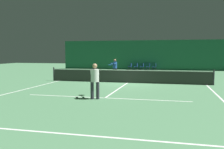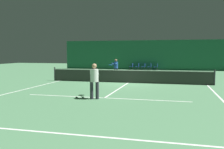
# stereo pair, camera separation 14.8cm
# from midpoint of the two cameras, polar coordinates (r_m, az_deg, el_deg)

# --- Properties ---
(ground_plane) EXTENTS (60.00, 60.00, 0.00)m
(ground_plane) POSITION_cam_midpoint_polar(r_m,az_deg,el_deg) (18.47, 3.38, -1.89)
(ground_plane) COLOR #4C7F56
(backdrop_curtain) EXTENTS (23.00, 0.12, 3.83)m
(backdrop_curtain) POSITION_cam_midpoint_polar(r_m,az_deg,el_deg) (32.85, 7.95, 4.43)
(backdrop_curtain) COLOR #1E5B3D
(backdrop_curtain) RESTS_ON ground
(court_line_baseline_far) EXTENTS (11.00, 0.10, 0.00)m
(court_line_baseline_far) POSITION_cam_midpoint_polar(r_m,az_deg,el_deg) (30.20, 7.39, 0.76)
(court_line_baseline_far) COLOR white
(court_line_baseline_far) RESTS_ON ground
(court_line_baseline_near) EXTENTS (11.00, 0.10, 0.00)m
(court_line_baseline_near) POSITION_cam_midpoint_polar(r_m,az_deg,el_deg) (7.30, -13.90, -12.80)
(court_line_baseline_near) COLOR white
(court_line_baseline_near) RESTS_ON ground
(court_line_service_far) EXTENTS (8.25, 0.10, 0.00)m
(court_line_service_far) POSITION_cam_midpoint_polar(r_m,az_deg,el_deg) (24.76, 6.01, -0.16)
(court_line_service_far) COLOR white
(court_line_service_far) RESTS_ON ground
(court_line_service_near) EXTENTS (8.25, 0.10, 0.00)m
(court_line_service_near) POSITION_cam_midpoint_polar(r_m,az_deg,el_deg) (12.29, -1.95, -5.37)
(court_line_service_near) COLOR white
(court_line_service_near) RESTS_ON ground
(court_line_sideline_left) EXTENTS (0.10, 23.80, 0.00)m
(court_line_sideline_left) POSITION_cam_midpoint_polar(r_m,az_deg,el_deg) (20.18, -12.18, -1.41)
(court_line_sideline_left) COLOR white
(court_line_sideline_left) RESTS_ON ground
(court_line_sideline_right) EXTENTS (0.10, 23.80, 0.00)m
(court_line_sideline_right) POSITION_cam_midpoint_polar(r_m,az_deg,el_deg) (18.32, 20.58, -2.26)
(court_line_sideline_right) COLOR white
(court_line_sideline_right) RESTS_ON ground
(court_line_centre) EXTENTS (0.10, 12.80, 0.00)m
(court_line_centre) POSITION_cam_midpoint_polar(r_m,az_deg,el_deg) (18.47, 3.38, -1.89)
(court_line_centre) COLOR white
(court_line_centre) RESTS_ON ground
(tennis_net) EXTENTS (12.00, 0.10, 1.07)m
(tennis_net) POSITION_cam_midpoint_polar(r_m,az_deg,el_deg) (18.42, 3.39, -0.32)
(tennis_net) COLOR #2D332D
(tennis_net) RESTS_ON ground
(player_near) EXTENTS (0.80, 1.41, 1.70)m
(player_near) POSITION_cam_midpoint_polar(r_m,az_deg,el_deg) (11.93, -4.30, -0.90)
(player_near) COLOR #2D2D38
(player_near) RESTS_ON ground
(player_far) EXTENTS (0.66, 1.38, 1.64)m
(player_far) POSITION_cam_midpoint_polar(r_m,az_deg,el_deg) (22.54, 0.43, 1.80)
(player_far) COLOR #2D2D38
(player_far) RESTS_ON ground
(courtside_chair_0) EXTENTS (0.44, 0.44, 0.84)m
(courtside_chair_0) POSITION_cam_midpoint_polar(r_m,az_deg,el_deg) (32.64, 4.06, 1.95)
(courtside_chair_0) COLOR #2D2D2D
(courtside_chair_0) RESTS_ON ground
(courtside_chair_1) EXTENTS (0.44, 0.44, 0.84)m
(courtside_chair_1) POSITION_cam_midpoint_polar(r_m,az_deg,el_deg) (32.51, 5.44, 1.93)
(courtside_chair_1) COLOR #2D2D2D
(courtside_chair_1) RESTS_ON ground
(courtside_chair_2) EXTENTS (0.44, 0.44, 0.84)m
(courtside_chair_2) POSITION_cam_midpoint_polar(r_m,az_deg,el_deg) (32.41, 6.83, 1.90)
(courtside_chair_2) COLOR #2D2D2D
(courtside_chair_2) RESTS_ON ground
(courtside_chair_3) EXTENTS (0.44, 0.44, 0.84)m
(courtside_chair_3) POSITION_cam_midpoint_polar(r_m,az_deg,el_deg) (32.33, 8.23, 1.88)
(courtside_chair_3) COLOR #2D2D2D
(courtside_chair_3) RESTS_ON ground
(courtside_chair_4) EXTENTS (0.44, 0.44, 0.84)m
(courtside_chair_4) POSITION_cam_midpoint_polar(r_m,az_deg,el_deg) (32.26, 9.64, 1.86)
(courtside_chair_4) COLOR #2D2D2D
(courtside_chair_4) RESTS_ON ground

